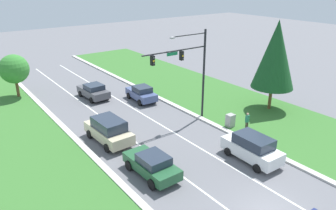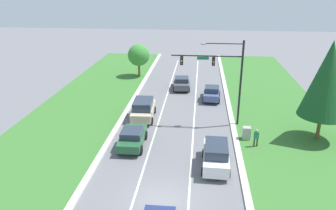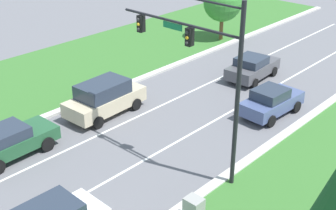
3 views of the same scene
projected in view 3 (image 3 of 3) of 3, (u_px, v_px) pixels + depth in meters
name	position (u px, v px, depth m)	size (l,w,h in m)	color
traffic_signal_mast	(204.00, 60.00, 19.97)	(6.74, 0.41, 8.39)	black
forest_sedan	(10.00, 141.00, 23.07)	(2.18, 4.56, 1.62)	#235633
slate_blue_sedan	(271.00, 101.00, 27.12)	(2.19, 4.27, 1.68)	#475684
champagne_suv	(104.00, 98.00, 27.12)	(2.40, 4.97, 2.03)	beige
graphite_sedan	(252.00, 67.00, 32.02)	(2.34, 4.43, 1.64)	#4C4C51
oak_near_left_tree	(223.00, 2.00, 38.60)	(3.18, 3.18, 4.85)	brown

